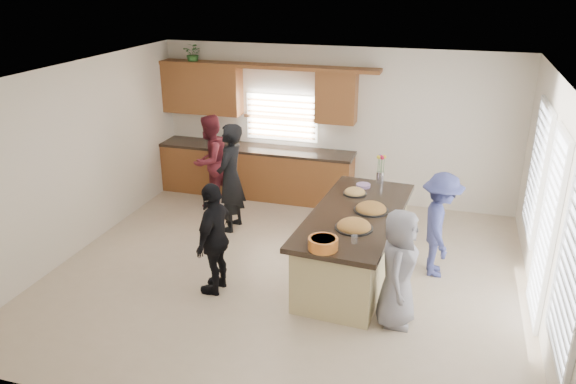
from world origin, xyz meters
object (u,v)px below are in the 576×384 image
(woman_left_back, at_px, (231,178))
(woman_left_front, at_px, (215,238))
(woman_left_mid, at_px, (210,161))
(salad_bowl, at_px, (323,243))
(woman_right_front, at_px, (398,269))
(woman_right_back, at_px, (440,225))
(island, at_px, (354,245))

(woman_left_back, bearing_deg, woman_left_front, 16.78)
(woman_left_back, xyz_separation_m, woman_left_mid, (-0.74, 0.87, -0.06))
(salad_bowl, bearing_deg, woman_right_front, 11.02)
(woman_right_back, bearing_deg, salad_bowl, 133.67)
(salad_bowl, xyz_separation_m, woman_left_front, (-1.50, 0.25, -0.27))
(woman_left_mid, xyz_separation_m, woman_right_back, (4.06, -1.43, -0.09))
(salad_bowl, distance_m, woman_left_back, 2.93)
(woman_left_back, bearing_deg, salad_bowl, 44.75)
(island, xyz_separation_m, woman_right_front, (0.69, -1.00, 0.28))
(woman_left_front, relative_size, woman_right_back, 1.02)
(island, height_order, salad_bowl, salad_bowl)
(woman_left_mid, bearing_deg, salad_bowl, 56.51)
(woman_left_back, distance_m, woman_right_back, 3.37)
(woman_right_back, xyz_separation_m, woman_right_front, (-0.41, -1.37, -0.01))
(island, height_order, woman_left_front, woman_left_front)
(woman_left_mid, relative_size, woman_right_back, 1.12)
(island, relative_size, woman_left_back, 1.56)
(woman_left_mid, bearing_deg, woman_right_back, 84.13)
(woman_right_back, bearing_deg, island, 101.98)
(woman_left_back, bearing_deg, island, 67.97)
(island, bearing_deg, woman_left_front, -146.83)
(woman_right_back, height_order, woman_right_front, woman_right_back)
(woman_left_front, bearing_deg, salad_bowl, 83.61)
(island, distance_m, woman_right_back, 1.20)
(woman_right_front, bearing_deg, woman_right_back, -14.18)
(woman_left_front, bearing_deg, woman_left_mid, -152.03)
(island, xyz_separation_m, woman_right_back, (1.11, 0.37, 0.29))
(island, xyz_separation_m, salad_bowl, (-0.18, -1.17, 0.58))
(woman_left_mid, xyz_separation_m, woman_left_front, (1.28, -2.73, -0.07))
(woman_left_front, distance_m, woman_right_back, 3.07)
(woman_left_back, relative_size, woman_right_front, 1.21)
(salad_bowl, bearing_deg, woman_left_back, 133.87)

